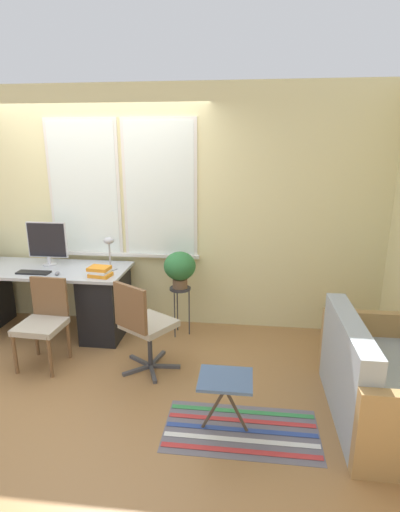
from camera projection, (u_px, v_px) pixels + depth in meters
ground_plane at (83, 349)px, 4.18m from camera, size 14.00×14.00×0.00m
wall_back_with_window at (103, 208)px, 4.59m from camera, size 9.00×0.12×2.70m
desk at (42, 298)px, 4.50m from camera, size 1.97×0.74×0.76m
monitor at (47, 242)px, 4.43m from camera, size 0.45×0.15×0.49m
keyboard at (34, 272)px, 4.21m from camera, size 0.35×0.12×0.02m
mouse at (57, 273)px, 4.15m from camera, size 0.04×0.07×0.04m
desk_lamp at (109, 248)px, 4.29m from camera, size 0.15×0.15×0.36m
book_stack at (100, 272)px, 4.10m from camera, size 0.25×0.20×0.10m
desk_chair_wooden at (43, 320)px, 3.82m from camera, size 0.43×0.44×0.83m
office_chair_swivel at (144, 324)px, 3.66m from camera, size 0.58×0.59×0.90m
couch_loveseat at (378, 385)px, 3.08m from camera, size 0.73×1.33×0.81m
plant_stand at (180, 294)px, 4.39m from camera, size 0.23×0.23×0.55m
potted_plant at (180, 267)px, 4.31m from camera, size 0.34×0.34×0.41m
floor_rug_striped at (241, 430)px, 2.99m from camera, size 1.16×0.59×0.01m
folding_stool at (225, 383)px, 2.90m from camera, size 0.39×0.33×0.45m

